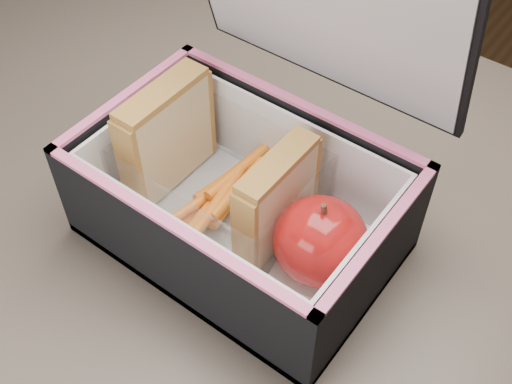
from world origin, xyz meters
TOP-DOWN VIEW (x-y plane):
  - kitchen_table at (0.00, 0.00)m, footprint 1.20×0.80m
  - lunch_bag at (-0.05, -0.01)m, footprint 0.29×0.24m
  - plastic_tub at (-0.08, -0.01)m, footprint 0.18×0.13m
  - sandwich_left at (-0.15, -0.01)m, footprint 0.03×0.10m
  - sandwich_right at (-0.01, -0.01)m, footprint 0.03×0.09m
  - carrot_sticks at (-0.08, -0.01)m, footprint 0.05×0.15m
  - paper_napkin at (0.04, -0.01)m, footprint 0.08×0.08m
  - red_apple at (0.04, -0.02)m, footprint 0.10×0.10m

SIDE VIEW (x-z plane):
  - kitchen_table at x=0.00m, z-range 0.28..1.03m
  - paper_napkin at x=0.04m, z-range 0.76..0.77m
  - carrot_sticks at x=-0.08m, z-range 0.77..0.80m
  - plastic_tub at x=-0.08m, z-range 0.76..0.84m
  - red_apple at x=0.04m, z-range 0.77..0.85m
  - lunch_bag at x=-0.05m, z-range 0.67..0.95m
  - sandwich_right at x=-0.01m, z-range 0.77..0.87m
  - sandwich_left at x=-0.15m, z-range 0.77..0.88m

